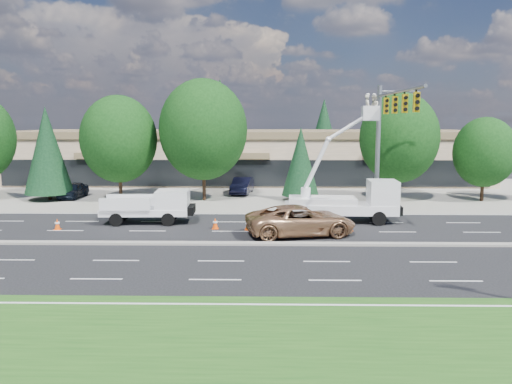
{
  "coord_description": "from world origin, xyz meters",
  "views": [
    {
      "loc": [
        2.07,
        -26.05,
        6.59
      ],
      "look_at": [
        1.54,
        3.18,
        2.4
      ],
      "focal_mm": 35.0,
      "sensor_mm": 36.0,
      "label": 1
    }
  ],
  "objects_px": {
    "utility_pickup": "(152,210)",
    "minivan": "(301,220)",
    "signal_mast": "(386,129)",
    "bucket_truck": "(350,196)"
  },
  "relations": [
    {
      "from": "utility_pickup",
      "to": "bucket_truck",
      "type": "relative_size",
      "value": 0.68
    },
    {
      "from": "signal_mast",
      "to": "utility_pickup",
      "type": "relative_size",
      "value": 1.8
    },
    {
      "from": "signal_mast",
      "to": "minivan",
      "type": "relative_size",
      "value": 1.61
    },
    {
      "from": "utility_pickup",
      "to": "signal_mast",
      "type": "bearing_deg",
      "value": 2.83
    },
    {
      "from": "signal_mast",
      "to": "minivan",
      "type": "distance_m",
      "value": 9.17
    },
    {
      "from": "signal_mast",
      "to": "utility_pickup",
      "type": "distance_m",
      "value": 16.19
    },
    {
      "from": "bucket_truck",
      "to": "minivan",
      "type": "relative_size",
      "value": 1.31
    },
    {
      "from": "utility_pickup",
      "to": "bucket_truck",
      "type": "xyz_separation_m",
      "value": [
        12.87,
        0.57,
        0.86
      ]
    },
    {
      "from": "utility_pickup",
      "to": "minivan",
      "type": "relative_size",
      "value": 0.9
    },
    {
      "from": "signal_mast",
      "to": "minivan",
      "type": "height_order",
      "value": "signal_mast"
    }
  ]
}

